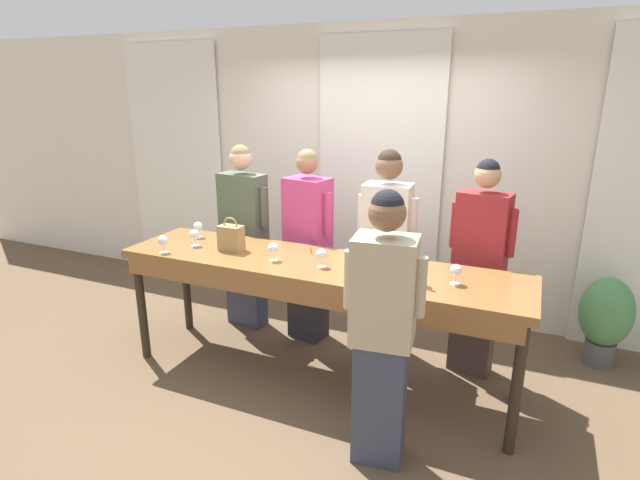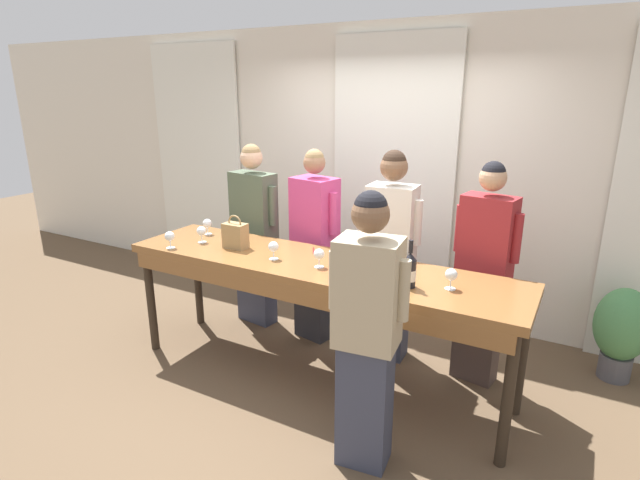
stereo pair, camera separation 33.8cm
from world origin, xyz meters
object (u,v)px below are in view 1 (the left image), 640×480
object	(u,v)px
handbag	(231,238)
wine_glass_back_left	(456,271)
wine_glass_front_right	(352,263)
wine_glass_front_mid	(321,255)
guest_striped_shirt	(479,267)
wine_glass_center_mid	(198,227)
wine_glass_center_right	(273,249)
guest_cream_sweater	(386,252)
tasting_bar	(315,274)
wine_glass_front_left	(194,235)
potted_plant	(606,316)
guest_olive_jacket	(244,235)
wine_glass_center_left	(163,241)
wine_bottle	(416,267)
host_pouring	(382,329)
guest_pink_top	(308,246)

from	to	relation	value
handbag	wine_glass_back_left	distance (m)	1.74
handbag	wine_glass_front_right	xyz separation A→B (m)	(1.07, -0.16, -0.01)
wine_glass_front_mid	guest_striped_shirt	bearing A→B (deg)	34.18
wine_glass_front_mid	wine_glass_center_mid	distance (m)	1.29
handbag	wine_glass_back_left	bearing A→B (deg)	-0.44
wine_glass_center_right	guest_cream_sweater	xyz separation A→B (m)	(0.66, 0.71, -0.16)
tasting_bar	handbag	world-z (taller)	handbag
handbag	wine_glass_front_left	world-z (taller)	handbag
wine_glass_front_mid	tasting_bar	bearing A→B (deg)	141.72
wine_glass_front_mid	guest_cream_sweater	size ratio (longest dim) A/B	0.08
potted_plant	wine_glass_back_left	bearing A→B (deg)	-132.12
wine_glass_center_mid	guest_olive_jacket	xyz separation A→B (m)	(0.18, 0.44, -0.17)
wine_glass_center_left	guest_striped_shirt	bearing A→B (deg)	21.20
guest_cream_sweater	potted_plant	xyz separation A→B (m)	(1.71, 0.54, -0.48)
wine_bottle	handbag	size ratio (longest dim) A/B	1.17
host_pouring	handbag	bearing A→B (deg)	155.99
wine_glass_front_left	host_pouring	distance (m)	1.89
wine_bottle	guest_pink_top	xyz separation A→B (m)	(-1.12, 0.73, -0.21)
wine_glass_center_mid	guest_pink_top	bearing A→B (deg)	27.60
wine_glass_front_left	host_pouring	xyz separation A→B (m)	(1.78, -0.62, -0.19)
wine_glass_center_right	host_pouring	distance (m)	1.17
wine_glass_front_mid	potted_plant	xyz separation A→B (m)	(1.99, 1.23, -0.64)
wine_glass_center_mid	guest_striped_shirt	xyz separation A→B (m)	(2.28, 0.44, -0.17)
tasting_bar	handbag	distance (m)	0.75
wine_glass_center_right	guest_pink_top	xyz separation A→B (m)	(-0.05, 0.71, -0.19)
guest_olive_jacket	guest_striped_shirt	bearing A→B (deg)	0.00
guest_cream_sweater	wine_glass_front_left	bearing A→B (deg)	-155.60
wine_glass_back_left	guest_pink_top	distance (m)	1.52
wine_glass_center_left	guest_olive_jacket	world-z (taller)	guest_olive_jacket
tasting_bar	guest_olive_jacket	bearing A→B (deg)	147.97
wine_glass_front_mid	wine_glass_center_left	distance (m)	1.28
wine_glass_center_right	potted_plant	world-z (taller)	wine_glass_center_right
wine_glass_center_left	guest_olive_jacket	bearing A→B (deg)	78.64
wine_glass_center_left	guest_striped_shirt	world-z (taller)	guest_striped_shirt
wine_bottle	wine_glass_center_mid	size ratio (longest dim) A/B	2.29
guest_pink_top	host_pouring	world-z (taller)	guest_pink_top
wine_glass_front_right	guest_pink_top	size ratio (longest dim) A/B	0.08
wine_glass_back_left	guest_olive_jacket	xyz separation A→B (m)	(-2.02, 0.64, -0.17)
wine_bottle	wine_glass_back_left	xyz separation A→B (m)	(0.24, 0.10, -0.02)
wine_glass_front_right	guest_olive_jacket	size ratio (longest dim) A/B	0.08
wine_glass_back_left	guest_pink_top	bearing A→B (deg)	155.02
tasting_bar	handbag	bearing A→B (deg)	179.54
wine_bottle	wine_glass_center_right	size ratio (longest dim) A/B	2.29
wine_bottle	wine_glass_front_right	xyz separation A→B (m)	(-0.43, -0.05, -0.02)
handbag	guest_pink_top	bearing A→B (deg)	58.89
wine_glass_front_right	wine_glass_center_mid	size ratio (longest dim) A/B	1.00
wine_glass_center_left	guest_olive_jacket	xyz separation A→B (m)	(0.18, 0.88, -0.17)
host_pouring	wine_bottle	bearing A→B (deg)	83.96
tasting_bar	guest_striped_shirt	size ratio (longest dim) A/B	1.79
handbag	guest_cream_sweater	distance (m)	1.26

